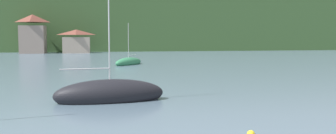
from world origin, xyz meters
name	(u,v)px	position (x,y,z in m)	size (l,w,h in m)	color
wooded_hillside	(46,28)	(-24.37, 165.23, 7.15)	(352.00, 61.46, 45.31)	#38562D
shore_building_west	(33,34)	(-22.07, 124.30, 4.86)	(6.40, 6.05, 10.03)	gray
shore_building_westcentral	(76,42)	(-11.04, 123.41, 3.00)	(7.24, 4.19, 6.16)	gray
sailboat_mid_1	(110,94)	(-4.02, 48.13, 0.50)	(8.08, 3.47, 12.26)	black
sailboat_far_3	(129,62)	(-0.37, 81.27, 0.37)	(5.54, 6.17, 7.04)	#2D754C
mooring_buoy_near	(251,134)	(2.38, 37.85, 0.00)	(0.38, 0.38, 0.38)	yellow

